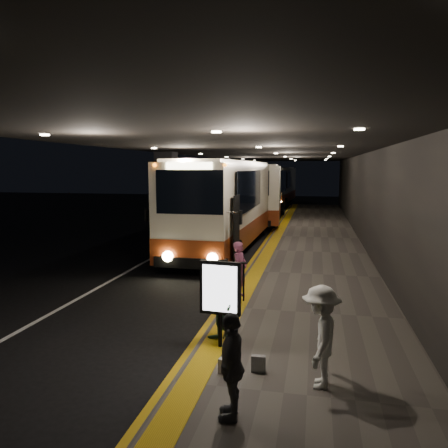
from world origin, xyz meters
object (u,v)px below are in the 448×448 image
(bag_polka, at_px, (258,364))
(info_sign, at_px, (220,290))
(coach_third, at_px, (278,187))
(passenger_waiting_grey, at_px, (232,365))
(bag_plain, at_px, (225,366))
(coach_second, at_px, (262,195))
(stanchion_post, at_px, (244,282))
(passenger_waiting_white, at_px, (321,336))
(passenger_waiting_green, at_px, (220,307))
(passenger_boarding, at_px, (240,270))
(coach_main, at_px, (227,208))

(bag_polka, bearing_deg, info_sign, 134.20)
(coach_third, distance_m, passenger_waiting_grey, 39.12)
(bag_plain, bearing_deg, coach_second, 95.38)
(info_sign, relative_size, stanchion_post, 1.66)
(passenger_waiting_white, height_order, passenger_waiting_grey, passenger_waiting_white)
(passenger_waiting_green, relative_size, passenger_waiting_white, 0.94)
(passenger_waiting_white, distance_m, passenger_waiting_grey, 1.73)
(passenger_waiting_green, distance_m, info_sign, 0.41)
(bag_plain, bearing_deg, bag_polka, 17.22)
(passenger_waiting_green, bearing_deg, stanchion_post, 136.75)
(passenger_waiting_green, distance_m, bag_polka, 1.54)
(passenger_waiting_green, relative_size, bag_polka, 5.23)
(coach_second, height_order, stanchion_post, coach_second)
(passenger_waiting_grey, relative_size, info_sign, 0.89)
(passenger_boarding, distance_m, passenger_waiting_green, 3.31)
(passenger_waiting_green, height_order, info_sign, info_sign)
(bag_plain, relative_size, info_sign, 0.15)
(coach_main, bearing_deg, coach_second, 89.51)
(coach_main, xyz_separation_m, bag_plain, (2.57, -12.82, -1.60))
(coach_main, bearing_deg, info_sign, -77.89)
(info_sign, bearing_deg, passenger_waiting_green, 111.11)
(coach_second, height_order, passenger_waiting_white, coach_second)
(coach_third, height_order, stanchion_post, coach_third)
(coach_second, xyz_separation_m, bag_plain, (2.24, -23.73, -1.56))
(passenger_waiting_green, xyz_separation_m, passenger_waiting_white, (1.98, -1.32, 0.05))
(coach_second, xyz_separation_m, bag_polka, (2.80, -23.56, -1.54))
(stanchion_post, bearing_deg, info_sign, -89.32)
(coach_second, height_order, info_sign, coach_second)
(passenger_waiting_green, bearing_deg, bag_plain, -26.81)
(bag_plain, bearing_deg, passenger_waiting_white, -3.25)
(passenger_waiting_grey, xyz_separation_m, info_sign, (-0.69, 2.38, 0.40))
(passenger_waiting_grey, xyz_separation_m, stanchion_post, (-0.73, 5.48, -0.25))
(bag_plain, relative_size, stanchion_post, 0.25)
(coach_third, bearing_deg, passenger_waiting_green, -83.86)
(passenger_boarding, bearing_deg, passenger_waiting_green, -162.86)
(stanchion_post, bearing_deg, passenger_boarding, 115.70)
(passenger_waiting_grey, distance_m, bag_plain, 1.49)
(passenger_boarding, relative_size, bag_polka, 5.16)
(passenger_boarding, distance_m, info_sign, 3.47)
(passenger_waiting_green, relative_size, stanchion_post, 1.50)
(coach_main, height_order, bag_polka, coach_main)
(coach_main, distance_m, passenger_waiting_grey, 14.44)
(bag_polka, height_order, stanchion_post, stanchion_post)
(passenger_boarding, height_order, passenger_waiting_green, passenger_waiting_green)
(coach_main, relative_size, passenger_waiting_white, 7.47)
(passenger_waiting_white, relative_size, stanchion_post, 1.60)
(passenger_boarding, bearing_deg, bag_plain, -159.08)
(passenger_waiting_grey, distance_m, stanchion_post, 5.53)
(coach_third, xyz_separation_m, passenger_waiting_grey, (2.73, -39.01, -0.85))
(passenger_waiting_grey, distance_m, info_sign, 2.51)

